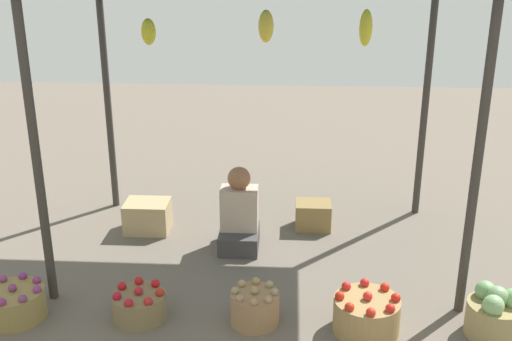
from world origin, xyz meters
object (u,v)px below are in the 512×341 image
at_px(basket_red_apples, 140,305).
at_px(basket_cabbages, 495,314).
at_px(wooden_crate_stacked_rear, 313,215).
at_px(basket_red_tomatoes, 366,314).
at_px(vendor_person, 239,217).
at_px(wooden_crate_near_vendor, 148,216).
at_px(basket_potatoes, 255,307).
at_px(basket_purple_onions, 15,303).

height_order(basket_red_apples, basket_cabbages, basket_cabbages).
bearing_deg(wooden_crate_stacked_rear, basket_red_tomatoes, -78.95).
bearing_deg(vendor_person, wooden_crate_near_vendor, 162.23).
distance_m(vendor_person, basket_cabbages, 2.33).
bearing_deg(basket_cabbages, wooden_crate_near_vendor, 151.25).
xyz_separation_m(basket_potatoes, basket_cabbages, (1.73, -0.06, 0.04)).
bearing_deg(basket_red_tomatoes, wooden_crate_stacked_rear, 101.05).
bearing_deg(basket_cabbages, basket_red_apples, 178.66).
height_order(vendor_person, basket_purple_onions, vendor_person).
xyz_separation_m(basket_cabbages, wooden_crate_near_vendor, (-2.88, 1.58, -0.02)).
relative_size(basket_purple_onions, basket_red_tomatoes, 0.93).
relative_size(basket_purple_onions, wooden_crate_near_vendor, 1.06).
xyz_separation_m(basket_purple_onions, basket_red_apples, (0.94, 0.05, -0.01)).
bearing_deg(vendor_person, basket_purple_onions, -141.48).
height_order(vendor_person, wooden_crate_stacked_rear, vendor_person).
xyz_separation_m(basket_red_apples, wooden_crate_near_vendor, (-0.28, 1.52, 0.04)).
height_order(basket_potatoes, wooden_crate_stacked_rear, basket_potatoes).
bearing_deg(basket_red_tomatoes, basket_cabbages, 0.24).
distance_m(basket_cabbages, wooden_crate_stacked_rear, 2.14).
bearing_deg(basket_red_tomatoes, vendor_person, 128.84).
bearing_deg(vendor_person, wooden_crate_stacked_rear, 33.21).
height_order(basket_purple_onions, basket_cabbages, basket_cabbages).
relative_size(basket_red_apples, wooden_crate_near_vendor, 0.94).
xyz_separation_m(basket_purple_onions, basket_red_tomatoes, (2.63, -0.02, 0.02)).
xyz_separation_m(basket_potatoes, wooden_crate_near_vendor, (-1.15, 1.52, 0.02)).
bearing_deg(basket_red_apples, basket_cabbages, -1.34).
xyz_separation_m(vendor_person, basket_purple_onions, (-1.59, -1.27, -0.18)).
relative_size(vendor_person, wooden_crate_near_vendor, 1.82).
height_order(basket_red_tomatoes, wooden_crate_stacked_rear, basket_red_tomatoes).
relative_size(vendor_person, basket_potatoes, 2.14).
bearing_deg(wooden_crate_stacked_rear, basket_red_apples, -128.83).
height_order(vendor_person, basket_potatoes, vendor_person).
distance_m(basket_red_tomatoes, wooden_crate_near_vendor, 2.52).
distance_m(basket_purple_onions, basket_potatoes, 1.81).
height_order(vendor_person, basket_cabbages, vendor_person).
height_order(basket_cabbages, wooden_crate_near_vendor, basket_cabbages).
distance_m(basket_red_apples, basket_potatoes, 0.87).
relative_size(vendor_person, basket_purple_onions, 1.73).
bearing_deg(wooden_crate_stacked_rear, basket_potatoes, -105.88).
relative_size(basket_red_tomatoes, basket_cabbages, 1.20).
relative_size(vendor_person, basket_red_apples, 1.93).
distance_m(basket_cabbages, wooden_crate_near_vendor, 3.28).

